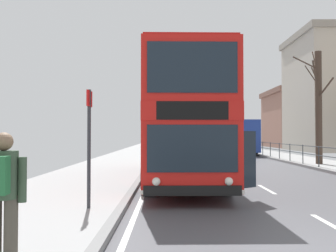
# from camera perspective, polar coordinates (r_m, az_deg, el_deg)

# --- Properties ---
(double_decker_bus_main) EXTENTS (3.34, 10.40, 4.30)m
(double_decker_bus_main) POSITION_cam_1_polar(r_m,az_deg,el_deg) (13.85, 2.23, 0.58)
(double_decker_bus_main) COLOR red
(double_decker_bus_main) RESTS_ON ground
(background_bus_far_lane) EXTENTS (2.71, 10.80, 3.02)m
(background_bus_far_lane) POSITION_cam_1_polar(r_m,az_deg,el_deg) (35.36, 10.38, -1.55)
(background_bus_far_lane) COLOR navy
(background_bus_far_lane) RESTS_ON ground
(pedestrian_railing_far_kerb) EXTENTS (0.05, 30.81, 1.08)m
(pedestrian_railing_far_kerb) POSITION_cam_1_polar(r_m,az_deg,el_deg) (22.19, 20.47, -3.64)
(pedestrian_railing_far_kerb) COLOR #2D3338
(pedestrian_railing_far_kerb) RESTS_ON ground
(pedestrian_companion) EXTENTS (0.55, 0.55, 1.67)m
(pedestrian_companion) POSITION_cam_1_polar(r_m,az_deg,el_deg) (4.77, -24.23, -9.23)
(pedestrian_companion) COLOR #4C473D
(pedestrian_companion) RESTS_ON ground
(bus_stop_sign_near) EXTENTS (0.08, 0.44, 2.66)m
(bus_stop_sign_near) POSITION_cam_1_polar(r_m,az_deg,el_deg) (8.41, -11.98, -1.38)
(bus_stop_sign_near) COLOR #2D2D33
(bus_stop_sign_near) RESTS_ON ground
(bare_tree_far_00) EXTENTS (2.04, 2.62, 6.65)m
(bare_tree_far_00) POSITION_cam_1_polar(r_m,az_deg,el_deg) (22.43, 22.60, 3.10)
(bare_tree_far_00) COLOR #423328
(bare_tree_far_00) RESTS_ON ground
(background_building_02) EXTENTS (13.75, 10.73, 8.18)m
(background_building_02) POSITION_cam_1_polar(r_m,az_deg,el_deg) (56.63, 22.32, 1.10)
(background_building_02) COLOR #936656
(background_building_02) RESTS_ON ground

